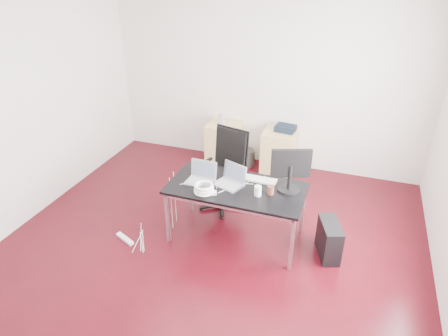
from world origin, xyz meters
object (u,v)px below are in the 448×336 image
(office_chair, at_px, (225,166))
(desk, at_px, (236,191))
(filing_cabinet_right, at_px, (279,151))
(pc_tower, at_px, (329,240))
(filing_cabinet_left, at_px, (224,143))

(office_chair, bearing_deg, desk, -46.53)
(desk, relative_size, filing_cabinet_right, 2.29)
(office_chair, height_order, pc_tower, office_chair)
(pc_tower, bearing_deg, filing_cabinet_right, 99.14)
(filing_cabinet_right, bearing_deg, filing_cabinet_left, 180.00)
(office_chair, relative_size, filing_cabinet_left, 1.54)
(filing_cabinet_left, bearing_deg, office_chair, -69.57)
(office_chair, relative_size, pc_tower, 2.40)
(office_chair, xyz_separation_m, filing_cabinet_right, (0.49, 1.19, -0.26))
(office_chair, relative_size, filing_cabinet_right, 1.54)
(office_chair, height_order, filing_cabinet_left, office_chair)
(desk, xyz_separation_m, pc_tower, (1.12, 0.04, -0.46))
(desk, height_order, office_chair, office_chair)
(desk, relative_size, office_chair, 1.48)
(filing_cabinet_left, height_order, pc_tower, filing_cabinet_left)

